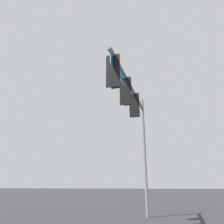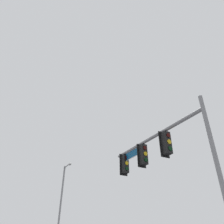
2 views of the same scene
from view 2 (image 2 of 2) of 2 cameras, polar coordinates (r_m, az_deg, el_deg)
name	(u,v)px [view 2 (image 2 of 2)]	position (r m, az deg, el deg)	size (l,w,h in m)	color
signal_pole_near	(156,154)	(11.24, 11.36, -10.78)	(6.77, 0.89, 6.79)	gray
street_lamp	(61,202)	(23.84, -13.07, -21.96)	(2.08, 0.41, 8.52)	gray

